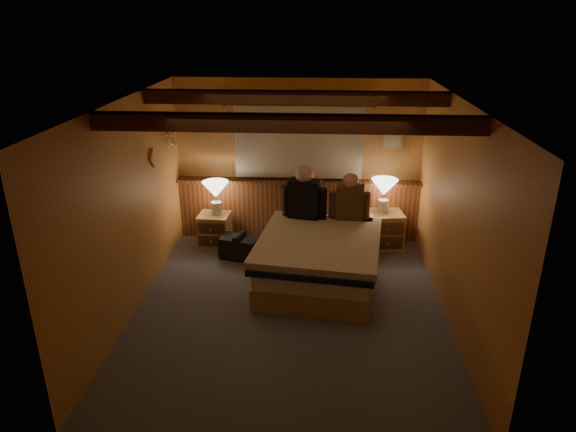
# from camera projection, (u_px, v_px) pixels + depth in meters

# --- Properties ---
(floor) EXTENTS (4.20, 4.20, 0.00)m
(floor) POSITION_uv_depth(u_px,v_px,m) (290.00, 307.00, 6.07)
(floor) COLOR #494E57
(floor) RESTS_ON ground
(ceiling) EXTENTS (4.20, 4.20, 0.00)m
(ceiling) POSITION_uv_depth(u_px,v_px,m) (290.00, 102.00, 5.18)
(ceiling) COLOR gold
(ceiling) RESTS_ON wall_back
(wall_back) EXTENTS (3.60, 0.00, 3.60)m
(wall_back) POSITION_uv_depth(u_px,v_px,m) (299.00, 161.00, 7.57)
(wall_back) COLOR #D99B4E
(wall_back) RESTS_ON floor
(wall_left) EXTENTS (0.00, 4.20, 4.20)m
(wall_left) POSITION_uv_depth(u_px,v_px,m) (130.00, 209.00, 5.73)
(wall_left) COLOR #D99B4E
(wall_left) RESTS_ON floor
(wall_right) EXTENTS (0.00, 4.20, 4.20)m
(wall_right) POSITION_uv_depth(u_px,v_px,m) (457.00, 217.00, 5.52)
(wall_right) COLOR #D99B4E
(wall_right) RESTS_ON floor
(wall_front) EXTENTS (3.60, 0.00, 3.60)m
(wall_front) POSITION_uv_depth(u_px,v_px,m) (273.00, 319.00, 3.68)
(wall_front) COLOR #D99B4E
(wall_front) RESTS_ON floor
(wainscot) EXTENTS (3.60, 0.23, 0.94)m
(wainscot) POSITION_uv_depth(u_px,v_px,m) (298.00, 208.00, 7.78)
(wainscot) COLOR brown
(wainscot) RESTS_ON wall_back
(curtain_window) EXTENTS (2.18, 0.09, 1.11)m
(curtain_window) POSITION_uv_depth(u_px,v_px,m) (299.00, 141.00, 7.39)
(curtain_window) COLOR #482112
(curtain_window) RESTS_ON wall_back
(ceiling_beams) EXTENTS (3.60, 1.65, 0.16)m
(ceiling_beams) POSITION_uv_depth(u_px,v_px,m) (291.00, 109.00, 5.35)
(ceiling_beams) COLOR #482112
(ceiling_beams) RESTS_ON ceiling
(coat_rail) EXTENTS (0.05, 0.55, 0.24)m
(coat_rail) POSITION_uv_depth(u_px,v_px,m) (172.00, 136.00, 7.01)
(coat_rail) COLOR silver
(coat_rail) RESTS_ON wall_left
(framed_print) EXTENTS (0.30, 0.04, 0.25)m
(framed_print) POSITION_uv_depth(u_px,v_px,m) (393.00, 140.00, 7.34)
(framed_print) COLOR tan
(framed_print) RESTS_ON wall_back
(bed) EXTENTS (1.68, 2.05, 0.64)m
(bed) POSITION_uv_depth(u_px,v_px,m) (320.00, 258.00, 6.54)
(bed) COLOR tan
(bed) RESTS_ON floor
(nightstand_left) EXTENTS (0.47, 0.43, 0.49)m
(nightstand_left) POSITION_uv_depth(u_px,v_px,m) (215.00, 230.00, 7.60)
(nightstand_left) COLOR tan
(nightstand_left) RESTS_ON floor
(nightstand_right) EXTENTS (0.56, 0.51, 0.55)m
(nightstand_right) POSITION_uv_depth(u_px,v_px,m) (384.00, 230.00, 7.51)
(nightstand_right) COLOR tan
(nightstand_right) RESTS_ON floor
(lamp_left) EXTENTS (0.38, 0.38, 0.50)m
(lamp_left) POSITION_uv_depth(u_px,v_px,m) (216.00, 192.00, 7.40)
(lamp_left) COLOR silver
(lamp_left) RESTS_ON nightstand_left
(lamp_right) EXTENTS (0.38, 0.38, 0.50)m
(lamp_right) POSITION_uv_depth(u_px,v_px,m) (384.00, 189.00, 7.31)
(lamp_right) COLOR silver
(lamp_right) RESTS_ON nightstand_right
(person_left) EXTENTS (0.61, 0.32, 0.75)m
(person_left) POSITION_uv_depth(u_px,v_px,m) (304.00, 196.00, 6.91)
(person_left) COLOR black
(person_left) RESTS_ON bed
(person_right) EXTENTS (0.54, 0.24, 0.66)m
(person_right) POSITION_uv_depth(u_px,v_px,m) (350.00, 200.00, 6.88)
(person_right) COLOR #4B321E
(person_right) RESTS_ON bed
(duffel_bag) EXTENTS (0.58, 0.45, 0.37)m
(duffel_bag) POSITION_uv_depth(u_px,v_px,m) (240.00, 247.00, 7.23)
(duffel_bag) COLOR black
(duffel_bag) RESTS_ON floor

